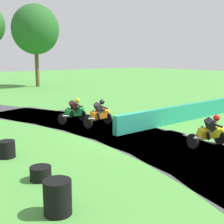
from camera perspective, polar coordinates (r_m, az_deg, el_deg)
name	(u,v)px	position (r m, az deg, el deg)	size (l,w,h in m)	color
ground_plane	(124,134)	(14.07, 2.31, -4.08)	(120.00, 120.00, 0.00)	#4C933D
track_asphalt	(114,136)	(13.67, 0.36, -4.49)	(7.21, 24.70, 0.01)	#3D3D42
safety_barrier	(199,110)	(18.33, 15.91, 0.36)	(0.30, 12.79, 0.90)	#239375
motorcycle_lead_yellow	(211,131)	(12.54, 17.99, -3.44)	(1.69, 1.12, 1.42)	black
motorcycle_chase_orange	(100,113)	(15.48, -2.28, -0.26)	(1.68, 0.84, 1.43)	black
motorcycle_trailing_green	(75,111)	(16.41, -6.99, 0.22)	(1.68, 0.90, 1.43)	black
tire_stack_near	(58,197)	(7.20, -10.15, -15.42)	(0.64, 0.64, 0.80)	black
tire_stack_mid_a	(41,173)	(9.16, -13.21, -11.11)	(0.62, 0.62, 0.40)	black
tire_stack_mid_b	(7,149)	(11.39, -19.10, -6.60)	(0.59, 0.59, 0.60)	black
tree_mid_rise	(35,30)	(37.10, -14.15, 14.73)	(5.38, 5.38, 9.36)	brown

